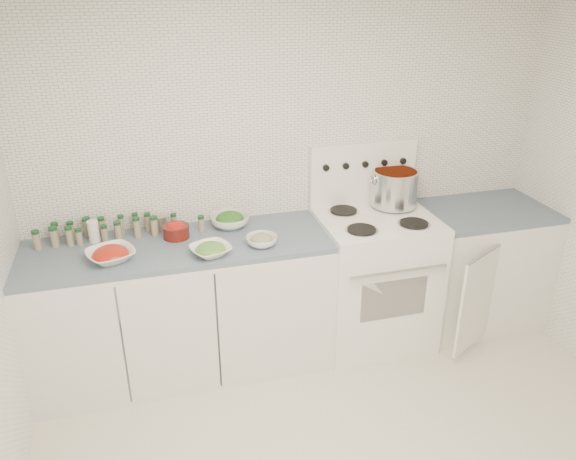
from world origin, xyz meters
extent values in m
cube|color=white|center=(0.00, 1.51, 1.25)|extent=(3.50, 0.02, 2.50)
cube|color=white|center=(-0.82, 1.19, 0.43)|extent=(1.85, 0.62, 0.86)
cube|color=#4D6073|center=(-0.82, 1.19, 0.88)|extent=(1.85, 0.62, 0.03)
cube|color=white|center=(0.48, 1.18, 0.46)|extent=(0.76, 0.65, 0.92)
cube|color=black|center=(0.48, 0.86, 0.50)|extent=(0.45, 0.01, 0.28)
cylinder|color=silver|center=(0.48, 0.82, 0.72)|extent=(0.65, 0.02, 0.02)
cube|color=white|center=(0.48, 1.18, 0.93)|extent=(0.76, 0.65, 0.01)
cube|color=white|center=(0.48, 1.47, 1.15)|extent=(0.76, 0.06, 0.43)
cylinder|color=silver|center=(0.30, 1.02, 0.94)|extent=(0.21, 0.21, 0.01)
cylinder|color=black|center=(0.30, 1.02, 0.94)|extent=(0.18, 0.18, 0.01)
cylinder|color=silver|center=(0.66, 1.02, 0.94)|extent=(0.21, 0.21, 0.01)
cylinder|color=black|center=(0.66, 1.02, 0.94)|extent=(0.18, 0.18, 0.01)
cylinder|color=silver|center=(0.30, 1.33, 0.94)|extent=(0.21, 0.21, 0.01)
cylinder|color=black|center=(0.30, 1.33, 0.94)|extent=(0.18, 0.18, 0.01)
cylinder|color=silver|center=(0.66, 1.33, 0.94)|extent=(0.21, 0.21, 0.01)
cylinder|color=black|center=(0.66, 1.33, 0.94)|extent=(0.18, 0.18, 0.01)
cylinder|color=black|center=(0.20, 1.44, 1.22)|extent=(0.04, 0.02, 0.04)
cylinder|color=black|center=(0.34, 1.44, 1.22)|extent=(0.04, 0.02, 0.04)
cylinder|color=black|center=(0.48, 1.44, 1.22)|extent=(0.04, 0.02, 0.04)
cylinder|color=black|center=(0.62, 1.44, 1.22)|extent=(0.04, 0.02, 0.04)
cylinder|color=black|center=(0.76, 1.44, 1.22)|extent=(0.04, 0.02, 0.04)
cube|color=white|center=(1.30, 1.19, 0.43)|extent=(0.89, 0.62, 0.86)
cube|color=#4D6073|center=(1.30, 1.19, 0.88)|extent=(0.89, 0.62, 0.03)
cube|color=white|center=(1.05, 0.78, 0.43)|extent=(0.36, 0.21, 0.70)
cylinder|color=silver|center=(0.66, 1.34, 1.07)|extent=(0.32, 0.32, 0.24)
cylinder|color=#D5521E|center=(0.66, 1.34, 1.17)|extent=(0.28, 0.28, 0.03)
torus|color=silver|center=(0.50, 1.34, 1.14)|extent=(0.01, 0.08, 0.08)
torus|color=silver|center=(0.83, 1.34, 1.14)|extent=(0.01, 0.08, 0.08)
imported|color=white|center=(-1.21, 1.08, 0.93)|extent=(0.34, 0.34, 0.06)
ellipsoid|color=#B9150F|center=(-1.21, 1.08, 0.95)|extent=(0.19, 0.19, 0.08)
imported|color=white|center=(-0.65, 1.00, 0.93)|extent=(0.29, 0.29, 0.06)
ellipsoid|color=#3C7D29|center=(-0.65, 1.00, 0.94)|extent=(0.16, 0.16, 0.07)
imported|color=white|center=(-0.47, 1.37, 0.94)|extent=(0.31, 0.31, 0.08)
ellipsoid|color=#225A19|center=(-0.47, 1.37, 0.96)|extent=(0.18, 0.18, 0.08)
imported|color=white|center=(-0.33, 1.04, 0.93)|extent=(0.24, 0.24, 0.06)
ellipsoid|color=#304C1E|center=(-0.33, 1.04, 0.95)|extent=(0.14, 0.14, 0.06)
cylinder|color=#52120E|center=(-0.82, 1.29, 0.94)|extent=(0.16, 0.16, 0.08)
ellipsoid|color=red|center=(-0.82, 1.29, 0.97)|extent=(0.12, 0.12, 0.06)
cylinder|color=white|center=(-1.31, 1.37, 0.97)|extent=(0.08, 0.08, 0.13)
cylinder|color=gray|center=(-0.90, 1.43, 0.95)|extent=(0.07, 0.07, 0.09)
cylinder|color=gray|center=(-1.53, 1.43, 0.95)|extent=(0.04, 0.04, 0.10)
cylinder|color=#113E1D|center=(-1.53, 1.43, 1.01)|extent=(0.04, 0.04, 0.02)
cylinder|color=gray|center=(-1.45, 1.43, 0.95)|extent=(0.04, 0.04, 0.10)
cylinder|color=#113E1D|center=(-1.45, 1.43, 1.01)|extent=(0.04, 0.04, 0.02)
cylinder|color=gray|center=(-1.35, 1.45, 0.96)|extent=(0.05, 0.05, 0.11)
cylinder|color=#113E1D|center=(-1.35, 1.45, 1.02)|extent=(0.05, 0.05, 0.02)
cylinder|color=gray|center=(-1.26, 1.45, 0.95)|extent=(0.04, 0.04, 0.10)
cylinder|color=#113E1D|center=(-1.26, 1.45, 1.01)|extent=(0.04, 0.04, 0.02)
cylinder|color=gray|center=(-1.14, 1.44, 0.95)|extent=(0.04, 0.04, 0.11)
cylinder|color=#113E1D|center=(-1.14, 1.44, 1.02)|extent=(0.04, 0.04, 0.02)
cylinder|color=gray|center=(-1.06, 1.44, 0.96)|extent=(0.04, 0.04, 0.11)
cylinder|color=#113E1D|center=(-1.06, 1.44, 1.02)|extent=(0.04, 0.04, 0.02)
cylinder|color=gray|center=(-0.98, 1.44, 0.95)|extent=(0.04, 0.04, 0.10)
cylinder|color=#113E1D|center=(-0.98, 1.44, 1.01)|extent=(0.04, 0.04, 0.02)
cylinder|color=gray|center=(-0.82, 1.43, 0.94)|extent=(0.04, 0.04, 0.09)
cylinder|color=#113E1D|center=(-0.82, 1.43, 1.00)|extent=(0.04, 0.04, 0.02)
cylinder|color=gray|center=(-1.53, 1.36, 0.95)|extent=(0.05, 0.05, 0.11)
cylinder|color=#113E1D|center=(-1.53, 1.36, 1.02)|extent=(0.05, 0.05, 0.02)
cylinder|color=gray|center=(-1.45, 1.34, 0.95)|extent=(0.04, 0.04, 0.11)
cylinder|color=#113E1D|center=(-1.45, 1.34, 1.02)|extent=(0.04, 0.04, 0.02)
cylinder|color=gray|center=(-1.39, 1.34, 0.95)|extent=(0.04, 0.04, 0.09)
cylinder|color=#113E1D|center=(-1.39, 1.34, 1.00)|extent=(0.04, 0.04, 0.02)
cylinder|color=gray|center=(-1.25, 1.34, 0.95)|extent=(0.04, 0.04, 0.09)
cylinder|color=#113E1D|center=(-1.25, 1.34, 1.00)|extent=(0.04, 0.04, 0.02)
cylinder|color=gray|center=(-1.17, 1.36, 0.95)|extent=(0.04, 0.04, 0.10)
cylinder|color=#113E1D|center=(-1.17, 1.36, 1.01)|extent=(0.04, 0.04, 0.02)
cylinder|color=gray|center=(-1.05, 1.35, 0.96)|extent=(0.04, 0.04, 0.12)
cylinder|color=#113E1D|center=(-1.05, 1.35, 1.03)|extent=(0.04, 0.04, 0.02)
cylinder|color=gray|center=(-0.95, 1.35, 0.96)|extent=(0.05, 0.05, 0.11)
cylinder|color=#113E1D|center=(-0.95, 1.35, 1.02)|extent=(0.05, 0.05, 0.02)
cylinder|color=gray|center=(-0.66, 1.35, 0.94)|extent=(0.04, 0.04, 0.09)
cylinder|color=#113E1D|center=(-0.66, 1.35, 1.00)|extent=(0.04, 0.04, 0.02)
cylinder|color=gray|center=(-1.63, 1.34, 0.95)|extent=(0.04, 0.04, 0.10)
cylinder|color=#113E1D|center=(-1.63, 1.34, 1.01)|extent=(0.05, 0.05, 0.02)
camera|label=1|loc=(-0.99, -1.93, 2.40)|focal=35.00mm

